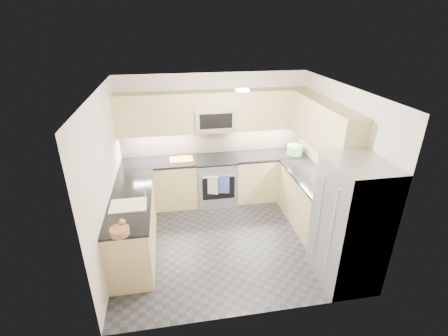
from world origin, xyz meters
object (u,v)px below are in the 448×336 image
refrigerator (350,223)px  cutting_board (181,159)px  fruit_basket (120,231)px  gas_range (216,180)px  microwave (214,118)px  utensil_bowl (295,150)px

refrigerator → cutting_board: size_ratio=4.13×
refrigerator → fruit_basket: size_ratio=7.51×
gas_range → cutting_board: size_ratio=2.09×
refrigerator → fruit_basket: (-2.99, 0.22, 0.08)m
microwave → utensil_bowl: 1.73m
refrigerator → fruit_basket: refrigerator is taller
utensil_bowl → gas_range: bearing=178.1°
utensil_bowl → refrigerator: bearing=-93.1°
microwave → refrigerator: (1.45, -2.55, -0.80)m
utensil_bowl → cutting_board: size_ratio=0.71×
gas_range → microwave: microwave is taller
refrigerator → fruit_basket: bearing=175.7°
utensil_bowl → cutting_board: bearing=177.5°
cutting_board → fruit_basket: bearing=-111.4°
refrigerator → utensil_bowl: bearing=86.9°
microwave → utensil_bowl: (1.58, -0.18, -0.67)m
gas_range → fruit_basket: size_ratio=3.80×
gas_range → utensil_bowl: (1.58, -0.05, 0.57)m
microwave → utensil_bowl: microwave is taller
refrigerator → utensil_bowl: 2.38m
refrigerator → cutting_board: refrigerator is taller
gas_range → microwave: (0.00, 0.12, 1.24)m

